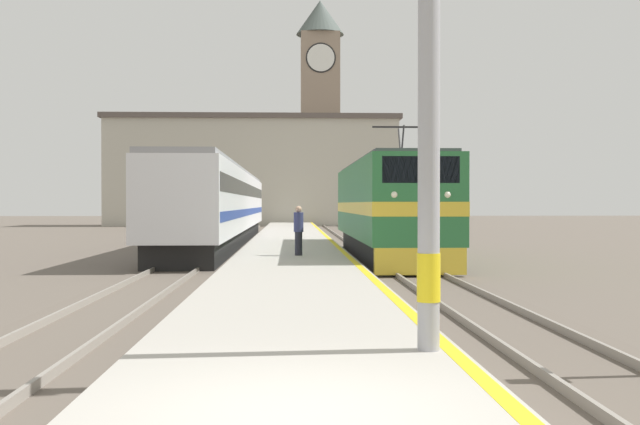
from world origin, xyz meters
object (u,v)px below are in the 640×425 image
(person_on_platform, at_px, (299,229))
(clock_tower, at_px, (320,105))
(passenger_train, at_px, (223,205))
(locomotive_train, at_px, (387,209))

(person_on_platform, height_order, clock_tower, clock_tower)
(clock_tower, bearing_deg, passenger_train, -99.30)
(person_on_platform, distance_m, clock_tower, 58.63)
(locomotive_train, bearing_deg, person_on_platform, -133.00)
(clock_tower, bearing_deg, person_on_platform, -92.99)
(passenger_train, xyz_separation_m, clock_tower, (6.98, 42.63, 11.14))
(clock_tower, bearing_deg, locomotive_train, -89.36)
(locomotive_train, distance_m, passenger_train, 13.22)
(passenger_train, distance_m, clock_tower, 44.61)
(person_on_platform, bearing_deg, locomotive_train, 47.00)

